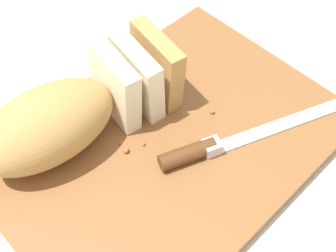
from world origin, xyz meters
The scene contains 8 objects.
ground_plane centered at (0.00, 0.00, 0.00)m, with size 3.00×3.00×0.00m, color beige.
cutting_board centered at (0.00, 0.00, 0.01)m, with size 0.42×0.30×0.02m, color brown.
bread_loaf centered at (-0.07, 0.08, 0.06)m, with size 0.26×0.11×0.09m.
bread_knife centered at (0.03, -0.05, 0.03)m, with size 0.28×0.11×0.02m.
crumb_near_knife centered at (-0.05, 0.02, 0.02)m, with size 0.01×0.01×0.01m, color #996633.
crumb_near_loaf centered at (0.07, -0.01, 0.02)m, with size 0.01×0.01×0.01m, color #996633.
crumb_stray_left centered at (-0.03, 0.01, 0.02)m, with size 0.00×0.00×0.00m, color #996633.
crumb_stray_right centered at (-0.05, 0.03, 0.02)m, with size 0.00×0.00×0.00m, color #996633.
Camera 1 is at (-0.19, -0.22, 0.46)m, focal length 46.07 mm.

